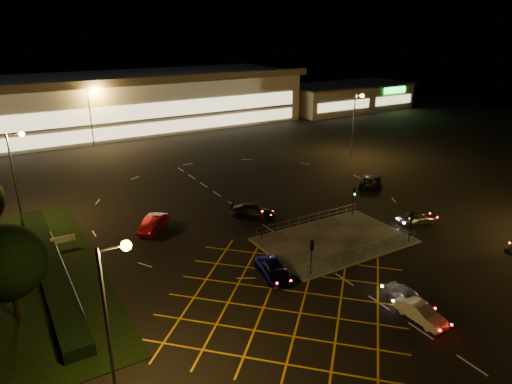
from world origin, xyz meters
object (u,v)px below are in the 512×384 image
signal_ne (354,195)px  car_east_grey (370,180)px  car_queue_white (421,313)px  car_left_blue (274,270)px  car_far_dkgrey (253,212)px  signal_se (411,221)px  car_circ_red (153,224)px  signal_nw (262,218)px  signal_sw (312,250)px  car_near_silver (407,297)px  car_right_silver (417,218)px

signal_ne → car_east_grey: 10.99m
car_queue_white → car_left_blue: (-5.76, 10.52, 0.02)m
car_far_dkgrey → car_east_grey: size_ratio=0.95×
signal_se → car_far_dkgrey: signal_se is taller
car_queue_white → car_east_grey: size_ratio=0.74×
car_far_dkgrey → car_circ_red: (-10.59, 2.49, 0.03)m
car_far_dkgrey → signal_nw: bearing=-159.7°
car_circ_red → signal_nw: bearing=2.4°
signal_sw → car_east_grey: (20.81, 14.34, -1.64)m
signal_se → car_circ_red: bearing=-37.3°
signal_sw → car_far_dkgrey: signal_sw is taller
car_left_blue → car_east_grey: size_ratio=0.91×
car_queue_white → car_left_blue: bearing=118.8°
signal_sw → car_near_silver: (3.65, -7.25, -1.70)m
signal_ne → car_circ_red: signal_ne is taller
signal_nw → car_right_silver: size_ratio=0.77×
signal_ne → car_queue_white: bearing=-117.9°
signal_sw → signal_ne: size_ratio=1.00×
signal_ne → signal_nw: bearing=180.0°
car_queue_white → car_far_dkgrey: (-0.86, 22.29, 0.09)m
car_right_silver → car_left_blue: bearing=106.2°
car_far_dkgrey → car_circ_red: car_circ_red is taller
signal_ne → car_circ_red: 21.95m
car_left_blue → car_far_dkgrey: bearing=78.6°
signal_ne → car_near_silver: (-8.35, -15.24, -1.70)m
signal_nw → car_east_grey: (20.81, 6.36, -1.64)m
signal_sw → signal_nw: size_ratio=1.00×
signal_nw → car_circ_red: bearing=138.1°
car_left_blue → car_east_grey: 26.96m
car_circ_red → car_east_grey: (29.33, -1.29, -0.02)m
signal_se → signal_ne: same height
car_queue_white → car_circ_red: bearing=114.9°
signal_ne → car_near_silver: size_ratio=0.80×
signal_sw → car_circ_red: 17.87m
signal_sw → signal_se: size_ratio=1.00×
car_left_blue → car_right_silver: car_right_silver is taller
car_left_blue → car_far_dkgrey: (4.90, 11.77, 0.06)m
car_far_dkgrey → car_right_silver: bearing=-84.1°
signal_sw → car_queue_white: bearing=107.8°
car_near_silver → car_far_dkgrey: bearing=96.6°
signal_sw → car_left_blue: signal_sw is taller
signal_nw → car_circ_red: signal_nw is taller
car_far_dkgrey → car_left_blue: bearing=-160.4°
car_right_silver → car_east_grey: bearing=-8.8°
signal_se → signal_ne: size_ratio=1.00×
car_east_grey → signal_ne: bearing=86.6°
car_near_silver → car_circ_red: (-12.17, 22.89, 0.09)m
signal_sw → car_circ_red: size_ratio=0.69×
car_left_blue → signal_nw: bearing=78.1°
car_queue_white → car_right_silver: size_ratio=0.95×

